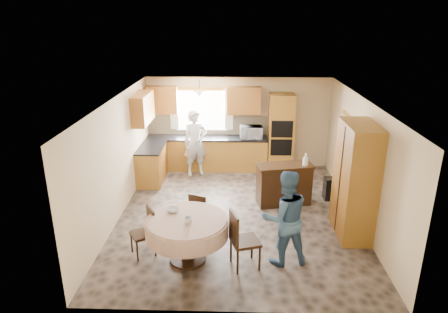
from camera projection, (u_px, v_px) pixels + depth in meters
floor at (237, 214)px, 8.60m from camera, size 5.00×6.00×0.01m
ceiling at (239, 100)px, 7.77m from camera, size 5.00×6.00×0.01m
wall_back at (238, 123)px, 11.01m from camera, size 5.00×0.02×2.50m
wall_front at (238, 237)px, 5.36m from camera, size 5.00×0.02×2.50m
wall_left at (117, 159)px, 8.26m from camera, size 0.02×6.00×2.50m
wall_right at (361, 161)px, 8.11m from camera, size 0.02×6.00×2.50m
window at (202, 110)px, 10.91m from camera, size 1.40×0.03×1.10m
curtain_left at (174, 109)px, 10.86m from camera, size 0.22×0.02×1.15m
curtain_right at (229, 109)px, 10.82m from camera, size 0.22×0.02×1.15m
base_cab_back at (207, 154)px, 11.03m from camera, size 3.30×0.60×0.88m
counter_back at (207, 138)px, 10.87m from camera, size 3.30×0.64×0.04m
base_cab_left at (152, 165)px, 10.22m from camera, size 0.60×1.20×0.88m
counter_left at (151, 148)px, 10.07m from camera, size 0.64×1.20×0.04m
backsplash at (207, 125)px, 11.05m from camera, size 3.30×0.02×0.55m
wall_cab_left at (162, 100)px, 10.70m from camera, size 0.85×0.33×0.72m
wall_cab_right at (244, 100)px, 10.63m from camera, size 0.90×0.33×0.72m
wall_cab_side at (143, 108)px, 9.73m from camera, size 0.33×1.20×0.72m
oven_tower at (281, 133)px, 10.75m from camera, size 0.66×0.62×2.12m
oven_upper at (282, 129)px, 10.39m from camera, size 0.56×0.01×0.45m
oven_lower at (281, 147)px, 10.55m from camera, size 0.56×0.01×0.45m
pendant at (200, 95)px, 10.28m from camera, size 0.36×0.36×0.18m
sideboard at (284, 185)px, 8.97m from camera, size 1.31×0.76×0.88m
space_heater at (332, 189)px, 9.24m from camera, size 0.40×0.29×0.53m
cupboard at (355, 181)px, 7.52m from camera, size 0.58×1.16×2.22m
dining_table at (187, 228)px, 6.80m from camera, size 1.42×1.42×0.81m
chair_left at (146, 229)px, 7.05m from camera, size 0.52×0.52×0.88m
chair_back at (200, 211)px, 7.71m from camera, size 0.49×0.49×0.87m
chair_right at (241, 237)px, 6.63m from camera, size 0.56×0.56×1.03m
framed_picture at (345, 124)px, 9.16m from camera, size 0.06×0.64×0.53m
microwave at (251, 132)px, 10.73m from camera, size 0.61×0.43×0.33m
person_sink at (195, 143)px, 10.51m from camera, size 0.75×0.62×1.75m
person_dining at (285, 218)px, 6.69m from camera, size 0.94×0.79×1.69m
bowl_sideboard at (272, 166)px, 8.82m from camera, size 0.29×0.29×0.06m
bottle_sideboard at (305, 161)px, 8.75m from camera, size 0.15×0.15×0.32m
cup_table at (188, 220)px, 6.58m from camera, size 0.16×0.16×0.11m
bowl_table at (173, 210)px, 6.97m from camera, size 0.22×0.22×0.07m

